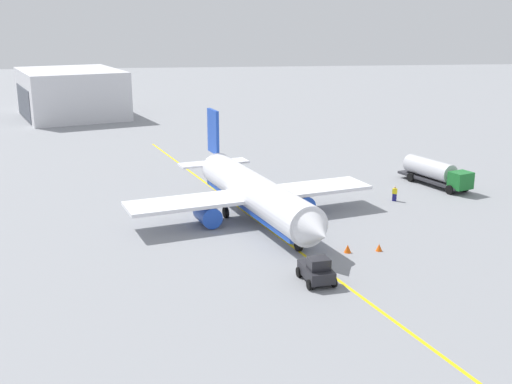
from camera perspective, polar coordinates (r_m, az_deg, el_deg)
ground_plane at (r=65.77m, az=0.00°, el=-2.52°), size 400.00×400.00×0.00m
airplane at (r=65.40m, az=-0.16°, el=-0.15°), size 30.37×26.65×9.74m
fuel_tanker at (r=81.53m, az=15.82°, el=1.73°), size 10.83×6.14×3.15m
pushback_tug at (r=50.72m, az=5.48°, el=-7.03°), size 3.83×2.73×2.20m
refueling_worker at (r=73.91m, az=12.36°, el=-0.17°), size 0.58×0.63×1.71m
safety_cone_nose at (r=57.40m, az=8.24°, el=-5.06°), size 0.66×0.66×0.73m
safety_cone_wingtip at (r=58.25m, az=11.01°, el=-4.92°), size 0.60×0.60×0.66m
distant_hangar at (r=138.89m, az=-16.31°, el=8.53°), size 29.84×26.18×9.62m
taxi_line_marking at (r=65.76m, az=0.00°, el=-2.51°), size 84.01×24.00×0.01m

